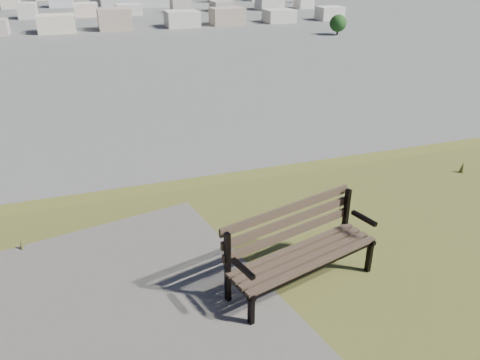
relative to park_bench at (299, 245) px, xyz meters
name	(u,v)px	position (x,y,z in m)	size (l,w,h in m)	color
park_bench	(299,245)	(0.00, 0.00, 0.00)	(1.68, 0.92, 0.84)	#463628
gravel_patch	(140,326)	(-1.62, -0.15, -0.44)	(2.61, 3.73, 0.07)	#6C655D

